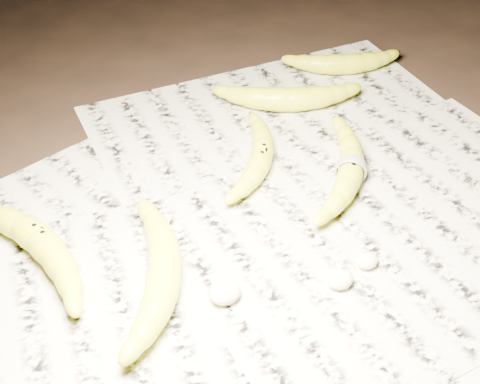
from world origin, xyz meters
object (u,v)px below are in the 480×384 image
banana_taped (351,168)px  banana_left_b (164,271)px  banana_upper_b (344,62)px  banana_center (261,155)px  banana_upper_a (288,97)px  banana_left_a (39,238)px

banana_taped → banana_left_b: bearing=141.8°
banana_left_b → banana_upper_b: banana_left_b is taller
banana_left_b → banana_taped: 0.31m
banana_center → banana_upper_a: 0.15m
banana_center → banana_taped: size_ratio=0.86×
banana_left_a → banana_taped: size_ratio=1.06×
banana_upper_a → banana_upper_b: bearing=46.8°
banana_taped → banana_upper_a: size_ratio=1.04×
banana_center → banana_upper_b: bearing=-19.3°
banana_upper_a → banana_taped: bearing=-68.2°
banana_left_b → banana_taped: size_ratio=1.00×
banana_taped → banana_upper_b: bearing=7.6°
banana_left_b → banana_left_a: bearing=69.4°
banana_taped → banana_upper_a: 0.19m
banana_left_a → banana_upper_a: same height
banana_center → banana_upper_a: banana_upper_a is taller
banana_taped → banana_upper_a: (0.03, 0.19, 0.00)m
banana_left_a → banana_center: bearing=-103.7°
banana_left_a → banana_upper_b: 0.60m
banana_upper_b → banana_left_a: bearing=-139.6°
banana_upper_a → banana_left_b: bearing=-115.2°
banana_taped → banana_upper_a: banana_upper_a is taller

